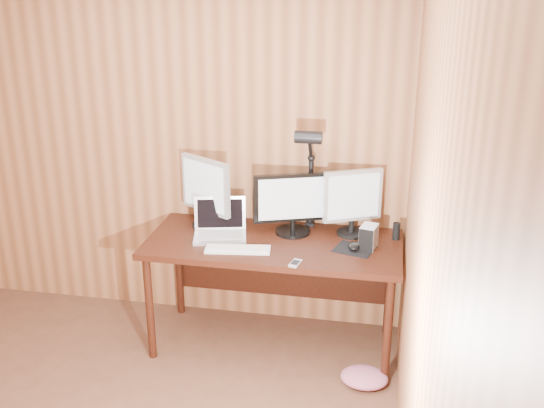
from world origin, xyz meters
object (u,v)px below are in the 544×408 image
(monitor_center, at_px, (293,203))
(keyboard, at_px, (238,249))
(desk_lamp, at_px, (309,164))
(monitor_right, at_px, (353,201))
(laptop, at_px, (220,227))
(desk, at_px, (276,254))
(hard_drive, at_px, (369,237))
(monitor_left, at_px, (206,190))
(phone, at_px, (295,263))
(speaker, at_px, (396,231))
(mouse, at_px, (354,246))

(monitor_center, relative_size, keyboard, 1.21)
(desk_lamp, bearing_deg, monitor_right, 9.87)
(keyboard, bearing_deg, laptop, 121.32)
(desk, height_order, hard_drive, hard_drive)
(monitor_center, xyz_separation_m, monitor_right, (0.37, 0.05, 0.03))
(monitor_left, relative_size, monitor_right, 1.08)
(phone, height_order, speaker, speaker)
(desk, height_order, laptop, laptop)
(keyboard, distance_m, speaker, 1.01)
(monitor_left, bearing_deg, hard_drive, 22.97)
(hard_drive, bearing_deg, desk_lamp, 165.56)
(desk, relative_size, mouse, 13.86)
(desk, bearing_deg, monitor_left, 169.24)
(desk_lamp, bearing_deg, monitor_center, -133.12)
(speaker, bearing_deg, laptop, -172.46)
(monitor_center, height_order, phone, monitor_center)
(hard_drive, bearing_deg, speaker, 58.30)
(desk, xyz_separation_m, monitor_center, (0.10, 0.08, 0.33))
(monitor_left, distance_m, phone, 0.85)
(laptop, relative_size, speaker, 3.43)
(monitor_center, relative_size, monitor_left, 1.05)
(hard_drive, height_order, speaker, hard_drive)
(keyboard, bearing_deg, speaker, 13.35)
(monitor_left, height_order, laptop, monitor_left)
(laptop, bearing_deg, monitor_left, 120.37)
(desk, bearing_deg, keyboard, -127.03)
(speaker, bearing_deg, keyboard, -159.37)
(speaker, bearing_deg, desk_lamp, 176.13)
(keyboard, xyz_separation_m, speaker, (0.95, 0.36, 0.05))
(laptop, relative_size, hard_drive, 2.51)
(mouse, relative_size, phone, 1.04)
(monitor_center, distance_m, desk_lamp, 0.27)
(desk, distance_m, speaker, 0.78)
(monitor_right, distance_m, laptop, 0.86)
(monitor_center, relative_size, speaker, 4.46)
(monitor_left, distance_m, monitor_right, 0.95)
(desk, relative_size, keyboard, 3.92)
(desk, xyz_separation_m, speaker, (0.76, 0.11, 0.18))
(mouse, height_order, desk_lamp, desk_lamp)
(monitor_right, height_order, keyboard, monitor_right)
(keyboard, relative_size, mouse, 3.53)
(hard_drive, bearing_deg, monitor_center, 176.45)
(speaker, bearing_deg, monitor_right, 175.57)
(desk, bearing_deg, phone, -63.52)
(monitor_center, bearing_deg, keyboard, -150.63)
(speaker, bearing_deg, phone, -140.05)
(desk, xyz_separation_m, monitor_left, (-0.48, 0.09, 0.37))
(desk, distance_m, laptop, 0.40)
(desk, distance_m, hard_drive, 0.62)
(monitor_center, xyz_separation_m, keyboard, (-0.29, -0.33, -0.20))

